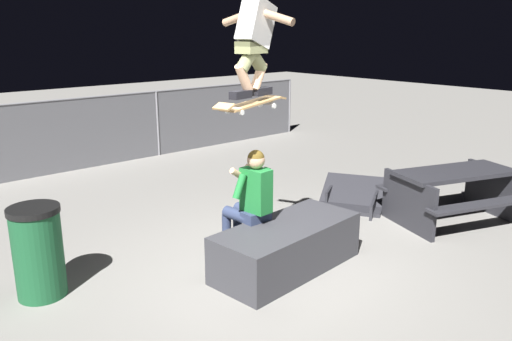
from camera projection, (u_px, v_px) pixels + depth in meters
The scene contains 9 objects.
ground_plane at pixel (267, 271), 5.87m from camera, with size 40.00×40.00×0.00m, color gray.
ledge_box_main at pixel (287, 247), 5.85m from camera, with size 1.80×0.77×0.54m, color #38383D.
person_sitting_on_ledge at pixel (249, 199), 5.90m from camera, with size 0.60×0.77×1.38m.
skateboard at pixel (251, 104), 5.36m from camera, with size 1.04×0.41×0.13m.
skater_airborne at pixel (255, 36), 5.22m from camera, with size 0.64×0.88×1.12m.
kicker_ramp at pixel (352, 199), 8.10m from camera, with size 1.38×1.36×0.45m.
picnic_table_back at pixel (454, 187), 7.28m from camera, with size 2.06×1.84×0.75m.
trash_bin at pixel (38, 252), 5.21m from camera, with size 0.51×0.51×0.96m.
fence_back at pixel (66, 133), 9.78m from camera, with size 12.05×0.05×1.41m.
Camera 1 is at (-3.62, -3.94, 2.67)m, focal length 36.09 mm.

